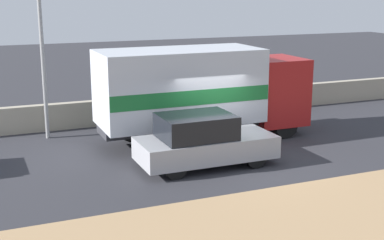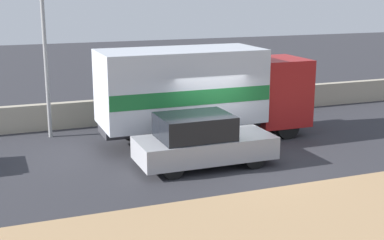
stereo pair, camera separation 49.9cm
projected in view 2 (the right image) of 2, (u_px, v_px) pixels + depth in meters
The scene contains 5 objects.
ground_plane at pixel (227, 161), 16.67m from camera, with size 80.00×80.00×0.00m, color #2D2D33.
stone_wall_backdrop at pixel (166, 107), 22.00m from camera, with size 60.00×0.35×1.01m.
street_lamp at pixel (44, 39), 18.61m from camera, with size 0.56×0.28×6.03m.
box_truck at pixel (200, 90), 18.54m from camera, with size 7.48×2.49×3.26m.
car_hatchback at pixel (202, 141), 16.06m from camera, with size 4.16×1.79×1.62m.
Camera 2 is at (-6.72, -14.43, 5.23)m, focal length 50.00 mm.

